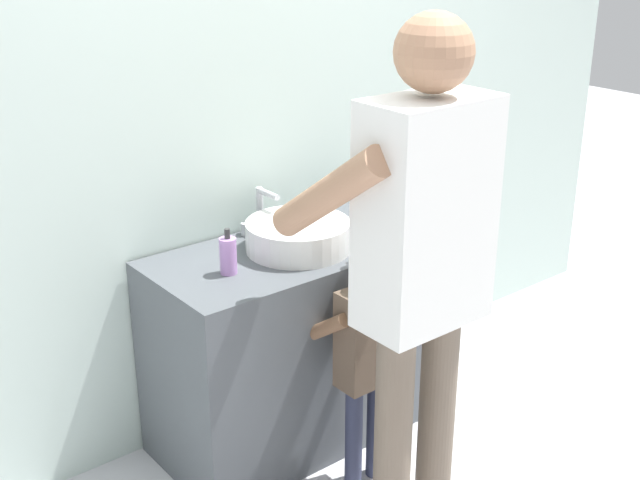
% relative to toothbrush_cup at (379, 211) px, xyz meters
% --- Properties ---
extents(ground_plane, '(14.00, 14.00, 0.00)m').
position_rel_toothbrush_cup_xyz_m(ground_plane, '(-0.42, -0.29, -0.86)').
color(ground_plane, silver).
extents(back_wall, '(4.40, 0.08, 2.70)m').
position_rel_toothbrush_cup_xyz_m(back_wall, '(-0.42, 0.33, 0.49)').
color(back_wall, silver).
rests_on(back_wall, ground).
extents(vanity_cabinet, '(1.11, 0.54, 0.80)m').
position_rel_toothbrush_cup_xyz_m(vanity_cabinet, '(-0.42, 0.01, -0.46)').
color(vanity_cabinet, '#4C5156').
rests_on(vanity_cabinet, ground).
extents(sink_basin, '(0.39, 0.39, 0.11)m').
position_rel_toothbrush_cup_xyz_m(sink_basin, '(-0.42, -0.01, 0.00)').
color(sink_basin, silver).
rests_on(sink_basin, vanity_cabinet).
extents(faucet, '(0.18, 0.14, 0.18)m').
position_rel_toothbrush_cup_xyz_m(faucet, '(-0.42, 0.22, 0.03)').
color(faucet, '#B7BABF').
rests_on(faucet, vanity_cabinet).
extents(toothbrush_cup, '(0.07, 0.07, 0.21)m').
position_rel_toothbrush_cup_xyz_m(toothbrush_cup, '(0.00, 0.00, 0.00)').
color(toothbrush_cup, '#4C8EB2').
rests_on(toothbrush_cup, vanity_cabinet).
extents(soap_bottle, '(0.06, 0.06, 0.16)m').
position_rel_toothbrush_cup_xyz_m(soap_bottle, '(-0.74, -0.03, 0.01)').
color(soap_bottle, '#B27FC6').
rests_on(soap_bottle, vanity_cabinet).
extents(child_toddler, '(0.28, 0.28, 0.91)m').
position_rel_toothbrush_cup_xyz_m(child_toddler, '(-0.42, -0.39, -0.31)').
color(child_toddler, '#2D334C').
rests_on(child_toddler, ground).
extents(adult_parent, '(0.54, 0.56, 1.73)m').
position_rel_toothbrush_cup_xyz_m(adult_parent, '(-0.46, -0.68, 0.18)').
color(adult_parent, '#6B5B4C').
rests_on(adult_parent, ground).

